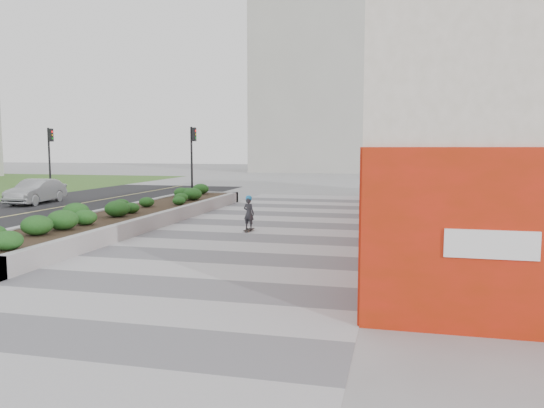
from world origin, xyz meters
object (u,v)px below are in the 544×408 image
Objects in this scene: traffic_signal_near at (193,151)px; car_silver at (36,192)px; planter at (134,213)px; skateboarder at (249,213)px; traffic_signal_far at (50,151)px.

car_silver is (-7.02, -4.81, -2.11)m from traffic_signal_near.
skateboarder is (4.90, -0.69, 0.24)m from planter.
planter is 10.90m from traffic_signal_near.
traffic_signal_near is 13.17m from skateboarder.
traffic_signal_near is 3.22× the size of skateboarder.
planter is 15.00m from traffic_signal_far.
traffic_signal_far is at bearing 148.27° from skateboarder.
traffic_signal_near is 1.06× the size of car_silver.
traffic_signal_near is at bearing 122.93° from skateboarder.
traffic_signal_far is (-9.20, -0.50, 0.00)m from traffic_signal_near.
car_silver is (-13.65, 6.38, -0.01)m from skateboarder.
planter is at bearing 174.26° from skateboarder.
traffic_signal_far is (-10.93, 10.00, 2.34)m from planter.
skateboarder is at bearing -59.37° from traffic_signal_near.
traffic_signal_near is at bearing 99.35° from planter.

